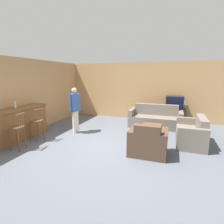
{
  "coord_description": "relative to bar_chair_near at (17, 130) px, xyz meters",
  "views": [
    {
      "loc": [
        1.72,
        -4.36,
        2.02
      ],
      "look_at": [
        -0.11,
        0.9,
        0.85
      ],
      "focal_mm": 28.0,
      "sensor_mm": 36.0,
      "label": 1
    }
  ],
  "objects": [
    {
      "name": "bottle",
      "position": [
        -0.61,
        0.56,
        0.59
      ],
      "size": [
        0.06,
        0.06,
        0.26
      ],
      "color": "silver",
      "rests_on": "bar_counter"
    },
    {
      "name": "tv_unit",
      "position": [
        4.04,
        4.27,
        -0.24
      ],
      "size": [
        0.97,
        0.45,
        0.63
      ],
      "color": "#2D2319",
      "rests_on": "ground_plane"
    },
    {
      "name": "couch_far",
      "position": [
        3.35,
        3.5,
        -0.24
      ],
      "size": [
        2.03,
        0.85,
        0.87
      ],
      "color": "#70665B",
      "rests_on": "ground_plane"
    },
    {
      "name": "book_on_table",
      "position": [
        3.32,
        2.08,
        -0.18
      ],
      "size": [
        0.25,
        0.23,
        0.02
      ],
      "color": "maroon",
      "rests_on": "coffee_table"
    },
    {
      "name": "ground_plane",
      "position": [
        2.22,
        0.91,
        -0.56
      ],
      "size": [
        24.0,
        24.0,
        0.0
      ],
      "primitive_type": "plane",
      "color": "#565B66"
    },
    {
      "name": "person_by_window",
      "position": [
        0.73,
        1.81,
        0.35
      ],
      "size": [
        0.24,
        0.52,
        1.61
      ],
      "color": "silver",
      "rests_on": "ground_plane"
    },
    {
      "name": "coffee_table",
      "position": [
        3.34,
        2.19,
        -0.24
      ],
      "size": [
        0.64,
        1.05,
        0.36
      ],
      "color": "brown",
      "rests_on": "ground_plane"
    },
    {
      "name": "tv",
      "position": [
        4.04,
        4.27,
        0.35
      ],
      "size": [
        0.7,
        0.46,
        0.55
      ],
      "color": "black",
      "rests_on": "tv_unit"
    },
    {
      "name": "table_lamp",
      "position": [
        4.36,
        4.27,
        0.45
      ],
      "size": [
        0.3,
        0.3,
        0.51
      ],
      "color": "brown",
      "rests_on": "tv_unit"
    },
    {
      "name": "bar_chair_mid",
      "position": [
        0.0,
        0.74,
        0.0
      ],
      "size": [
        0.43,
        0.43,
        1.03
      ],
      "color": "brown",
      "rests_on": "ground_plane"
    },
    {
      "name": "loveseat_right",
      "position": [
        4.56,
        2.01,
        -0.25
      ],
      "size": [
        0.78,
        1.41,
        0.84
      ],
      "color": "#70665B",
      "rests_on": "ground_plane"
    },
    {
      "name": "bar_counter",
      "position": [
        -0.57,
        0.37,
        -0.04
      ],
      "size": [
        0.55,
        2.48,
        1.03
      ],
      "color": "brown",
      "rests_on": "ground_plane"
    },
    {
      "name": "wall_left",
      "position": [
        -0.91,
        2.27,
        0.74
      ],
      "size": [
        0.08,
        8.73,
        2.6
      ],
      "color": "tan",
      "rests_on": "ground_plane"
    },
    {
      "name": "bar_chair_near",
      "position": [
        0.0,
        0.0,
        0.0
      ],
      "size": [
        0.44,
        0.44,
        1.03
      ],
      "color": "brown",
      "rests_on": "ground_plane"
    },
    {
      "name": "wall_back",
      "position": [
        2.22,
        4.64,
        0.74
      ],
      "size": [
        9.4,
        0.08,
        2.6
      ],
      "color": "tan",
      "rests_on": "ground_plane"
    },
    {
      "name": "armchair_near",
      "position": [
        3.43,
        0.86,
        -0.24
      ],
      "size": [
        0.95,
        0.8,
        0.85
      ],
      "color": "#4C3828",
      "rests_on": "ground_plane"
    }
  ]
}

